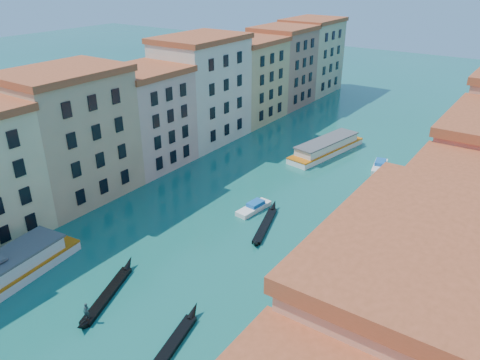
% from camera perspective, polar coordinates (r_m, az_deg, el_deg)
% --- Properties ---
extents(left_bank_palazzos, '(12.80, 128.40, 21.00)m').
position_cam_1_polar(left_bank_palazzos, '(91.59, -7.15, 9.63)').
color(left_bank_palazzos, beige).
rests_on(left_bank_palazzos, ground).
extents(quay, '(4.00, 140.00, 1.00)m').
position_cam_1_polar(quay, '(74.74, 22.38, -3.44)').
color(quay, '#ADA68B').
rests_on(quay, ground).
extents(mooring_poles_right, '(1.44, 54.24, 3.20)m').
position_cam_1_polar(mooring_poles_right, '(46.25, 7.16, -19.79)').
color(mooring_poles_right, '#532C1C').
rests_on(mooring_poles_right, ground).
extents(vaporetto_far, '(7.65, 19.62, 2.85)m').
position_cam_1_polar(vaporetto_far, '(92.11, 10.51, 3.96)').
color(vaporetto_far, white).
rests_on(vaporetto_far, ground).
extents(gondola_fore, '(5.64, 12.42, 2.59)m').
position_cam_1_polar(gondola_fore, '(55.31, -15.89, -13.15)').
color(gondola_fore, black).
rests_on(gondola_fore, ground).
extents(gondola_right, '(3.96, 12.85, 2.59)m').
position_cam_1_polar(gondola_right, '(47.46, -8.95, -19.86)').
color(gondola_right, black).
rests_on(gondola_right, ground).
extents(gondola_far, '(4.76, 12.39, 1.80)m').
position_cam_1_polar(gondola_far, '(66.12, 3.12, -5.34)').
color(gondola_far, black).
rests_on(gondola_far, ground).
extents(motorboat_mid, '(2.65, 6.38, 1.28)m').
position_cam_1_polar(motorboat_mid, '(70.01, 1.73, -3.34)').
color(motorboat_mid, white).
rests_on(motorboat_mid, ground).
extents(motorboat_far, '(3.44, 7.00, 1.39)m').
position_cam_1_polar(motorboat_far, '(87.75, 16.67, 1.69)').
color(motorboat_far, white).
rests_on(motorboat_far, ground).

